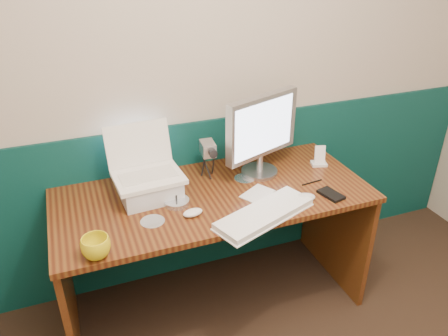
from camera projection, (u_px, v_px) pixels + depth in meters
name	position (u px, v px, depth m)	size (l,w,h in m)	color
back_wall	(220.00, 74.00, 2.35)	(3.50, 0.04, 2.50)	#B8AC9C
wainscot	(221.00, 194.00, 2.69)	(3.48, 0.02, 1.00)	#083736
desk	(214.00, 251.00, 2.40)	(1.60, 0.70, 0.75)	#3B160A
laptop_riser	(149.00, 188.00, 2.17)	(0.29, 0.24, 0.10)	silver
laptop	(146.00, 154.00, 2.08)	(0.33, 0.25, 0.27)	white
monitor	(261.00, 134.00, 2.31)	(0.47, 0.13, 0.47)	#A7A7AB
keyboard	(264.00, 214.00, 2.03)	(0.50, 0.17, 0.03)	white
mouse_right	(304.00, 198.00, 2.15)	(0.11, 0.07, 0.04)	silver
mouse_left	(193.00, 213.00, 2.04)	(0.10, 0.06, 0.03)	white
mug	(96.00, 247.00, 1.76)	(0.12, 0.12, 0.09)	yellow
camcorder	(208.00, 159.00, 2.33)	(0.09, 0.14, 0.21)	#B5B5BA
cd_spindle	(177.00, 202.00, 2.13)	(0.12, 0.12, 0.03)	silver
cd_loose_a	(153.00, 221.00, 2.00)	(0.11, 0.11, 0.00)	silver
cd_loose_b	(245.00, 178.00, 2.36)	(0.11, 0.11, 0.00)	silver
pen	(312.00, 182.00, 2.31)	(0.01, 0.01, 0.13)	black
papers	(257.00, 194.00, 2.21)	(0.17, 0.11, 0.00)	white
dock	(319.00, 164.00, 2.49)	(0.09, 0.06, 0.02)	silver
music_player	(320.00, 154.00, 2.47)	(0.06, 0.01, 0.10)	white
pda	(331.00, 194.00, 2.20)	(0.08, 0.13, 0.02)	black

